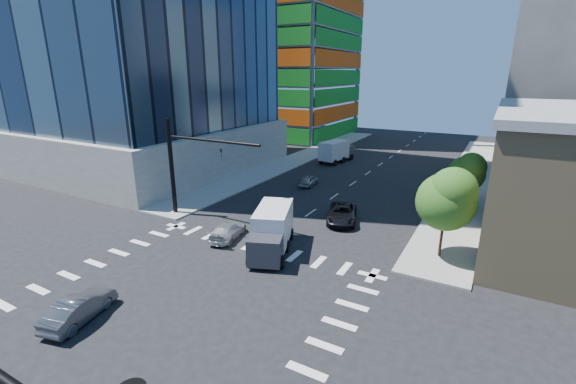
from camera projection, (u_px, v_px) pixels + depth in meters
The scene contains 14 objects.
ground at pixel (178, 305), 22.67m from camera, with size 160.00×160.00×0.00m, color black.
road_markings at pixel (178, 305), 22.67m from camera, with size 20.00×20.00×0.01m, color silver.
sidewalk_ne at pixel (470, 177), 50.24m from camera, with size 5.00×60.00×0.15m, color gray.
sidewalk_nw at pixel (300, 158), 61.85m from camera, with size 5.00×60.00×0.15m, color gray.
construction_building at pixel (286, 15), 79.82m from camera, with size 25.16×34.50×70.60m.
signal_mast_nw at pixel (183, 160), 35.29m from camera, with size 10.20×0.40×9.00m.
tree_south at pixel (448, 198), 27.03m from camera, with size 4.16×4.16×6.82m.
tree_north at pixel (468, 172), 37.12m from camera, with size 3.54×3.52×5.78m.
car_nb_far at pixel (342, 213), 35.34m from camera, with size 2.52×5.47×1.52m, color black.
car_sb_near at pixel (228, 231), 31.77m from camera, with size 1.84×4.51×1.31m, color #B6B6B6.
car_sb_mid at pixel (308, 180), 46.66m from camera, with size 1.53×3.81×1.30m, color gray.
car_sb_cross at pixel (79, 308), 21.16m from camera, with size 1.53×4.39×1.45m, color #4F4F54.
box_truck_near at pixel (271, 235), 29.00m from camera, with size 4.70×6.74×3.25m.
box_truck_far at pixel (337, 152), 59.08m from camera, with size 3.57×6.59×3.29m.
Camera 1 is at (15.26, -14.03, 13.10)m, focal length 24.00 mm.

